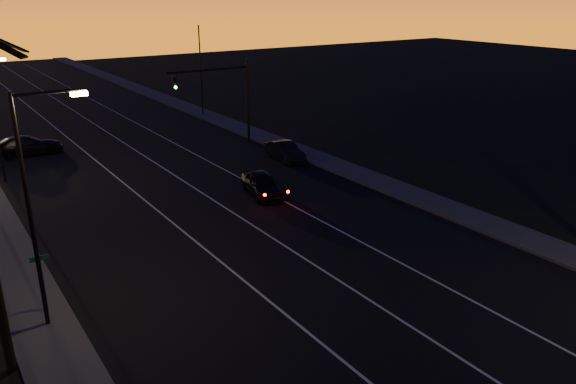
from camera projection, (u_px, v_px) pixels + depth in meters
road at (198, 197)px, 35.03m from camera, size 20.00×170.00×0.01m
sidewalk_left at (1, 237)px, 29.12m from camera, size 2.40×170.00×0.16m
sidewalk_right at (338, 166)px, 40.90m from camera, size 2.40×170.00×0.16m
lane_stripe_left at (152, 206)px, 33.45m from camera, size 0.12×160.00×0.01m
lane_stripe_mid at (205, 195)px, 35.29m from camera, size 0.12×160.00×0.01m
lane_stripe_right at (253, 185)px, 37.13m from camera, size 0.12×160.00×0.01m
streetlight_left_near at (36, 195)px, 19.80m from camera, size 2.55×0.26×9.00m
street_sign at (42, 277)px, 21.77m from camera, size 0.70×0.06×2.60m
signal_mast at (222, 88)px, 44.98m from camera, size 7.10×0.41×7.00m
far_pole_right at (201, 71)px, 56.48m from camera, size 0.14×0.14×9.00m
lead_car at (262, 184)px, 35.07m from camera, size 2.62×5.01×1.46m
right_car at (285, 151)px, 42.40m from camera, size 1.87×4.33×1.39m
cross_car at (27, 145)px, 43.72m from camera, size 5.30×2.34×1.51m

